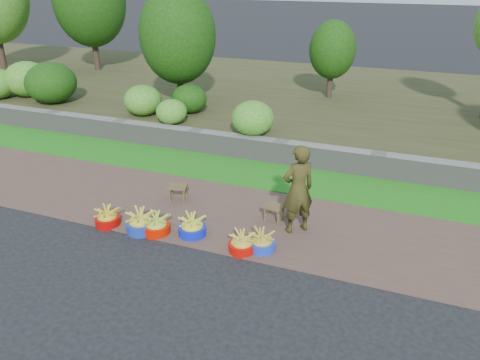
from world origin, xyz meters
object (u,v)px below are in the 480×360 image
at_px(basin_d, 192,227).
at_px(basin_e, 242,244).
at_px(stool_left, 178,188).
at_px(vendor_woman, 298,189).
at_px(basin_a, 107,218).
at_px(basin_b, 141,223).
at_px(basin_c, 156,225).
at_px(stool_right, 274,209).
at_px(basin_f, 262,242).

relative_size(basin_d, basin_e, 1.10).
relative_size(stool_left, vendor_woman, 0.27).
height_order(basin_a, stool_left, stool_left).
xyz_separation_m(basin_b, vendor_woman, (2.55, 0.98, 0.65)).
bearing_deg(stool_left, basin_c, -79.38).
xyz_separation_m(basin_c, stool_right, (1.79, 1.13, 0.11)).
height_order(basin_d, basin_e, basin_d).
bearing_deg(stool_right, basin_f, -84.34).
bearing_deg(basin_c, basin_e, -0.15).
relative_size(basin_e, stool_right, 1.11).
xyz_separation_m(basin_b, basin_d, (0.91, 0.20, -0.01)).
distance_m(basin_e, stool_left, 2.21).
height_order(basin_c, stool_left, basin_c).
distance_m(basin_c, basin_e, 1.60).
relative_size(basin_c, basin_e, 1.07).
bearing_deg(basin_a, basin_d, 8.18).
bearing_deg(stool_left, stool_right, -2.85).
relative_size(basin_c, vendor_woman, 0.30).
bearing_deg(basin_b, vendor_woman, 21.05).
height_order(basin_c, basin_d, basin_d).
xyz_separation_m(basin_d, basin_f, (1.27, -0.01, -0.01)).
bearing_deg(basin_c, stool_left, 100.62).
distance_m(basin_c, basin_d, 0.63).
bearing_deg(basin_c, basin_a, -176.20).
distance_m(basin_b, basin_f, 2.19).
bearing_deg(basin_a, basin_f, 4.39).
distance_m(basin_e, vendor_woman, 1.34).
bearing_deg(vendor_woman, basin_c, -19.77).
height_order(basin_a, basin_c, basin_c).
relative_size(basin_b, basin_d, 1.06).
bearing_deg(basin_a, basin_e, 1.34).
relative_size(basin_b, stool_left, 1.19).
relative_size(basin_d, stool_right, 1.22).
bearing_deg(basin_e, vendor_woman, 55.20).
height_order(basin_a, basin_b, basin_b).
bearing_deg(stool_right, basin_d, -140.66).
distance_m(basin_d, basin_e, 1.00).
bearing_deg(basin_b, basin_f, 5.08).
distance_m(basin_a, basin_f, 2.87).
xyz_separation_m(stool_right, vendor_woman, (0.47, -0.18, 0.55)).
distance_m(basin_b, vendor_woman, 2.81).
bearing_deg(basin_b, basin_a, -177.80).
bearing_deg(stool_left, basin_e, -33.98).
xyz_separation_m(basin_d, vendor_woman, (1.64, 0.78, 0.66)).
bearing_deg(basin_f, stool_right, 95.66).
bearing_deg(basin_f, basin_e, -150.99).
xyz_separation_m(basin_a, basin_d, (1.58, 0.23, 0.01)).
relative_size(basin_f, stool_left, 1.04).
bearing_deg(basin_d, basin_e, -9.65).
bearing_deg(basin_d, basin_b, -167.45).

